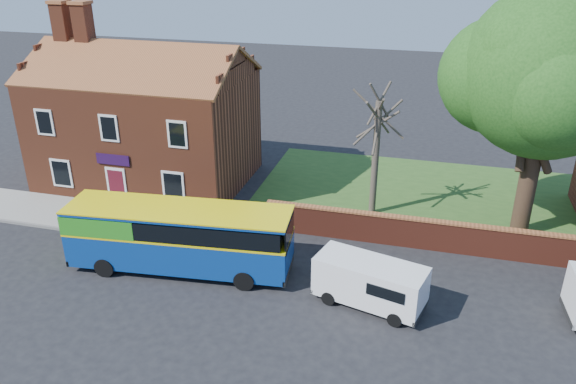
# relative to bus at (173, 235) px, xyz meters

# --- Properties ---
(ground) EXTENTS (120.00, 120.00, 0.00)m
(ground) POSITION_rel_bus_xyz_m (1.00, -2.21, -1.75)
(ground) COLOR black
(ground) RESTS_ON ground
(pavement) EXTENTS (18.00, 3.50, 0.12)m
(pavement) POSITION_rel_bus_xyz_m (-6.00, 3.54, -1.69)
(pavement) COLOR gray
(pavement) RESTS_ON ground
(kerb) EXTENTS (18.00, 0.15, 0.14)m
(kerb) POSITION_rel_bus_xyz_m (-6.00, 1.79, -1.68)
(kerb) COLOR slate
(kerb) RESTS_ON ground
(grass_strip) EXTENTS (26.00, 12.00, 0.04)m
(grass_strip) POSITION_rel_bus_xyz_m (14.00, 10.79, -1.73)
(grass_strip) COLOR #426B28
(grass_strip) RESTS_ON ground
(shop_building) EXTENTS (12.30, 8.13, 10.50)m
(shop_building) POSITION_rel_bus_xyz_m (-6.03, 9.29, 1.67)
(shop_building) COLOR brown
(shop_building) RESTS_ON ground
(boundary_wall) EXTENTS (22.00, 0.38, 1.60)m
(boundary_wall) POSITION_rel_bus_xyz_m (14.00, 4.79, -0.94)
(boundary_wall) COLOR maroon
(boundary_wall) RESTS_ON ground
(bus) EXTENTS (10.30, 3.50, 3.08)m
(bus) POSITION_rel_bus_xyz_m (0.00, 0.00, 0.00)
(bus) COLOR navy
(bus) RESTS_ON ground
(van_near) EXTENTS (4.83, 2.89, 1.98)m
(van_near) POSITION_rel_bus_xyz_m (9.02, -0.50, -0.64)
(van_near) COLOR white
(van_near) RESTS_ON ground
(large_tree) EXTENTS (10.16, 8.04, 12.39)m
(large_tree) POSITION_rel_bus_xyz_m (15.77, 7.84, 6.36)
(large_tree) COLOR black
(large_tree) RESTS_ON ground
(bare_tree) EXTENTS (2.61, 3.11, 6.96)m
(bare_tree) POSITION_rel_bus_xyz_m (8.06, 8.00, 1.82)
(bare_tree) COLOR #4C4238
(bare_tree) RESTS_ON ground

